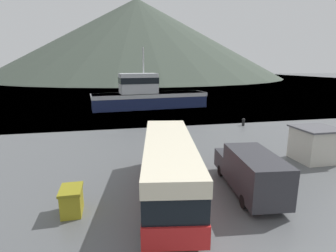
{
  "coord_description": "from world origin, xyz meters",
  "views": [
    {
      "loc": [
        -5.07,
        -4.93,
        6.97
      ],
      "look_at": [
        -0.59,
        15.96,
        2.0
      ],
      "focal_mm": 28.0,
      "sensor_mm": 36.0,
      "label": 1
    }
  ],
  "objects_px": {
    "storage_bin": "(72,201)",
    "small_boat": "(170,98)",
    "fishing_boat": "(147,95)",
    "tour_bus": "(169,165)",
    "delivery_van": "(250,171)",
    "dock_kiosk": "(315,144)"
  },
  "relations": [
    {
      "from": "storage_bin",
      "to": "dock_kiosk",
      "type": "distance_m",
      "value": 17.15
    },
    {
      "from": "tour_bus",
      "to": "small_boat",
      "type": "relative_size",
      "value": 1.56
    },
    {
      "from": "dock_kiosk",
      "to": "small_boat",
      "type": "bearing_deg",
      "value": 94.7
    },
    {
      "from": "delivery_van",
      "to": "small_boat",
      "type": "xyz_separation_m",
      "value": [
        4.33,
        39.62,
        -0.86
      ]
    },
    {
      "from": "storage_bin",
      "to": "delivery_van",
      "type": "bearing_deg",
      "value": 1.21
    },
    {
      "from": "delivery_van",
      "to": "small_boat",
      "type": "bearing_deg",
      "value": 90.18
    },
    {
      "from": "delivery_van",
      "to": "storage_bin",
      "type": "height_order",
      "value": "delivery_van"
    },
    {
      "from": "tour_bus",
      "to": "storage_bin",
      "type": "height_order",
      "value": "tour_bus"
    },
    {
      "from": "dock_kiosk",
      "to": "small_boat",
      "type": "relative_size",
      "value": 0.46
    },
    {
      "from": "tour_bus",
      "to": "delivery_van",
      "type": "distance_m",
      "value": 4.54
    },
    {
      "from": "fishing_boat",
      "to": "storage_bin",
      "type": "xyz_separation_m",
      "value": [
        -7.84,
        -31.01,
        -1.42
      ]
    },
    {
      "from": "dock_kiosk",
      "to": "fishing_boat",
      "type": "bearing_deg",
      "value": 108.07
    },
    {
      "from": "delivery_van",
      "to": "tour_bus",
      "type": "bearing_deg",
      "value": 179.34
    },
    {
      "from": "fishing_boat",
      "to": "tour_bus",
      "type": "bearing_deg",
      "value": -11.38
    },
    {
      "from": "delivery_van",
      "to": "fishing_boat",
      "type": "relative_size",
      "value": 0.34
    },
    {
      "from": "tour_bus",
      "to": "delivery_van",
      "type": "relative_size",
      "value": 1.58
    },
    {
      "from": "storage_bin",
      "to": "small_boat",
      "type": "relative_size",
      "value": 0.22
    },
    {
      "from": "delivery_van",
      "to": "storage_bin",
      "type": "xyz_separation_m",
      "value": [
        -9.41,
        -0.2,
        -0.62
      ]
    },
    {
      "from": "delivery_van",
      "to": "fishing_boat",
      "type": "xyz_separation_m",
      "value": [
        -1.58,
        30.81,
        0.8
      ]
    },
    {
      "from": "tour_bus",
      "to": "small_boat",
      "type": "xyz_separation_m",
      "value": [
        8.82,
        39.06,
        -1.35
      ]
    },
    {
      "from": "small_boat",
      "to": "tour_bus",
      "type": "bearing_deg",
      "value": -81.41
    },
    {
      "from": "fishing_boat",
      "to": "small_boat",
      "type": "bearing_deg",
      "value": 140.25
    }
  ]
}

